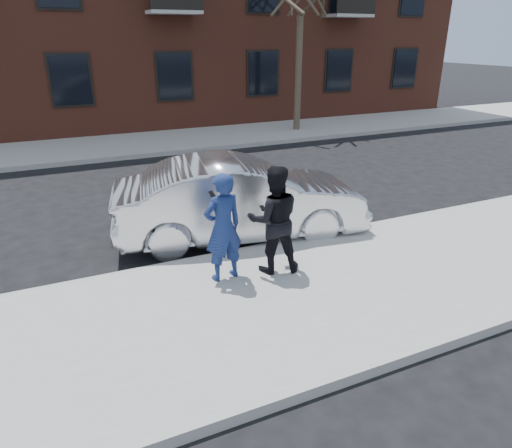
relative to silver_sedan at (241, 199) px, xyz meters
name	(u,v)px	position (x,y,z in m)	size (l,w,h in m)	color
ground	(381,273)	(1.56, -2.37, -0.79)	(100.00, 100.00, 0.00)	black
near_sidewalk	(391,276)	(1.56, -2.62, -0.71)	(50.00, 3.50, 0.15)	gray
near_curb	(330,235)	(1.56, -0.82, -0.71)	(50.00, 0.10, 0.15)	#999691
far_sidewalk	(188,139)	(1.56, 8.88, -0.71)	(50.00, 3.50, 0.15)	gray
far_curb	(203,150)	(1.56, 7.08, -0.71)	(50.00, 0.10, 0.15)	#999691
silver_sedan	(241,199)	(0.00, 0.00, 0.00)	(1.66, 4.77, 1.57)	silver
man_hoodie	(223,228)	(-0.98, -1.67, 0.22)	(0.68, 0.53, 1.71)	navy
man_peacoat	(274,220)	(-0.15, -1.74, 0.23)	(0.99, 0.87, 1.74)	black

